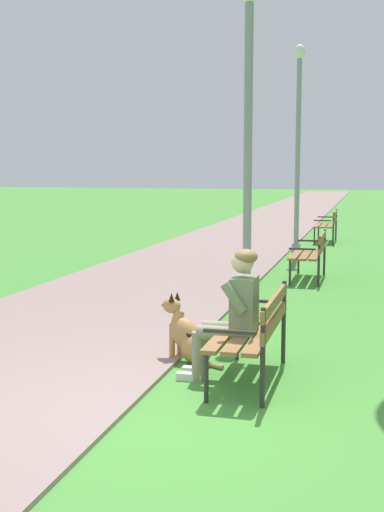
{
  "coord_description": "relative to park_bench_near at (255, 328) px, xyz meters",
  "views": [
    {
      "loc": [
        1.65,
        -5.06,
        1.99
      ],
      "look_at": [
        -0.5,
        3.11,
        0.9
      ],
      "focal_mm": 48.2,
      "sensor_mm": 36.0,
      "label": 1
    }
  ],
  "objects": [
    {
      "name": "lamp_post_near",
      "position": [
        -0.55,
        2.64,
        1.74
      ],
      "size": [
        0.24,
        0.24,
        4.35
      ],
      "color": "gray",
      "rests_on": "ground"
    },
    {
      "name": "person_seated_on_near_bench",
      "position": [
        -0.21,
        -0.03,
        0.17
      ],
      "size": [
        0.74,
        0.49,
        1.25
      ],
      "color": "gray",
      "rests_on": "ground"
    },
    {
      "name": "park_bench_far",
      "position": [
        -0.13,
        12.57,
        0.0
      ],
      "size": [
        0.55,
        1.5,
        0.85
      ],
      "color": "olive",
      "rests_on": "ground"
    },
    {
      "name": "paved_path",
      "position": [
        -2.6,
        22.89,
        -0.49
      ],
      "size": [
        3.48,
        60.0,
        0.04
      ],
      "primitive_type": "cube",
      "color": "gray",
      "rests_on": "ground"
    },
    {
      "name": "park_bench_near",
      "position": [
        0.0,
        0.0,
        0.0
      ],
      "size": [
        0.55,
        1.5,
        0.85
      ],
      "color": "olive",
      "rests_on": "ground"
    },
    {
      "name": "dog_shepherd",
      "position": [
        -0.76,
        0.47,
        -0.25
      ],
      "size": [
        0.78,
        0.48,
        0.71
      ],
      "color": "#B27F47",
      "rests_on": "ground"
    },
    {
      "name": "lamp_post_mid",
      "position": [
        -0.62,
        9.3,
        1.89
      ],
      "size": [
        0.24,
        0.24,
        4.66
      ],
      "color": "gray",
      "rests_on": "ground"
    },
    {
      "name": "park_bench_mid",
      "position": [
        -0.0,
        6.09,
        0.0
      ],
      "size": [
        0.55,
        1.5,
        0.85
      ],
      "color": "olive",
      "rests_on": "ground"
    },
    {
      "name": "ground_plane",
      "position": [
        -0.63,
        -1.11,
        -0.51
      ],
      "size": [
        120.0,
        120.0,
        0.0
      ],
      "primitive_type": "plane",
      "color": "#478E38"
    }
  ]
}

